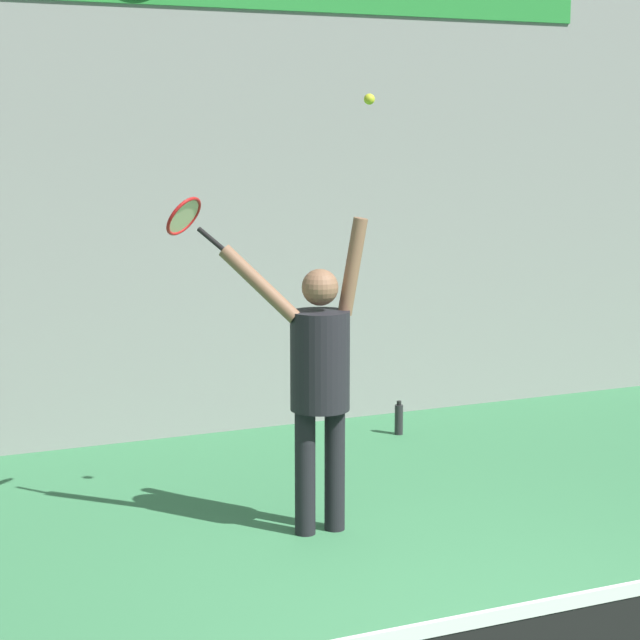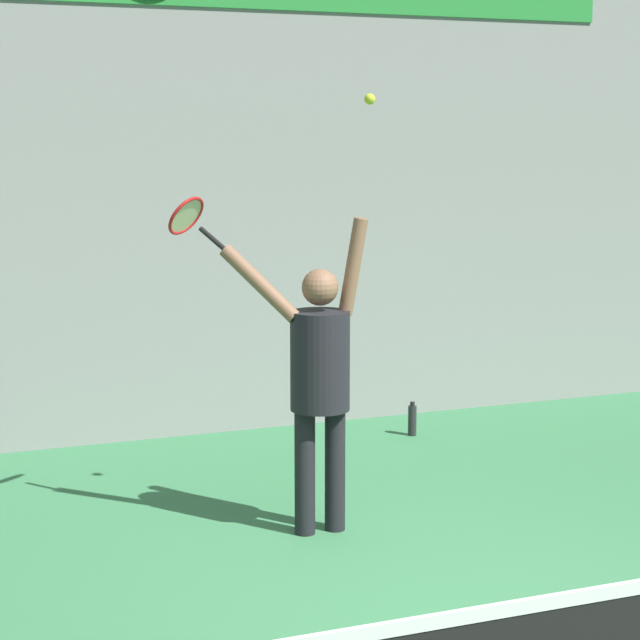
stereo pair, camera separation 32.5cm
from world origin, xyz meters
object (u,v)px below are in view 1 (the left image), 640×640
object	(u,v)px
tennis_player	(319,370)
tennis_racket	(186,219)
water_bottle	(399,419)
tennis_ball	(369,99)

from	to	relation	value
tennis_player	tennis_racket	bearing A→B (deg)	143.46
water_bottle	tennis_racket	bearing A→B (deg)	-148.11
tennis_player	tennis_ball	world-z (taller)	tennis_ball
tennis_player	tennis_racket	world-z (taller)	tennis_racket
tennis_player	tennis_ball	size ratio (longest dim) A/B	29.73
tennis_racket	tennis_ball	distance (m)	1.35
tennis_player	tennis_racket	size ratio (longest dim) A/B	4.83
tennis_racket	tennis_player	bearing A→B (deg)	-36.54
tennis_player	water_bottle	size ratio (longest dim) A/B	6.96
tennis_racket	tennis_ball	xyz separation A→B (m)	(0.98, -0.59, 0.73)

